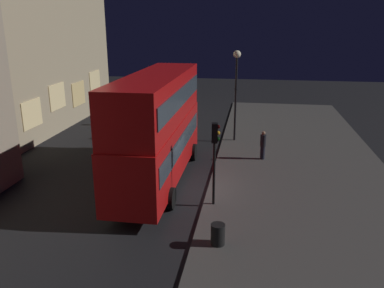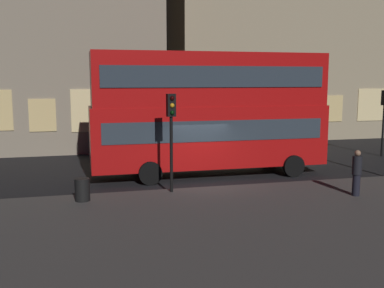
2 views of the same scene
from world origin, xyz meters
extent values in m
plane|color=black|center=(0.00, 0.00, 0.00)|extent=(80.00, 80.00, 0.00)
cube|color=#423F3D|center=(0.00, -5.78, 0.06)|extent=(44.00, 9.66, 0.12)
cube|color=#F9E09E|center=(5.46, 11.27, 2.21)|extent=(2.28, 0.06, 1.81)
cube|color=#F9E09E|center=(9.02, 11.27, 2.71)|extent=(2.28, 0.06, 1.85)
cube|color=#E5C67F|center=(12.59, 11.27, 2.30)|extent=(2.28, 0.06, 1.89)
cube|color=#F9E09E|center=(16.15, 11.27, 2.54)|extent=(2.28, 0.06, 2.38)
cube|color=#B20F0F|center=(0.79, 1.68, 1.86)|extent=(10.70, 2.48, 2.73)
cube|color=#B20F0F|center=(0.79, 1.68, 4.40)|extent=(10.49, 2.43, 2.35)
cube|color=#2D3842|center=(0.79, 1.68, 2.20)|extent=(9.84, 2.54, 0.90)
cube|color=#2D3842|center=(0.79, 1.68, 4.52)|extent=(9.84, 2.54, 0.90)
cube|color=#F2D84C|center=(6.08, 1.69, 5.05)|extent=(0.08, 1.48, 0.44)
sphere|color=white|center=(6.16, 2.49, 0.85)|extent=(0.24, 0.24, 0.24)
sphere|color=white|center=(6.16, 0.89, 0.85)|extent=(0.24, 0.24, 0.24)
cylinder|color=black|center=(4.42, 2.97, 0.50)|extent=(0.99, 0.24, 0.99)
cylinder|color=black|center=(4.43, 0.41, 0.50)|extent=(0.99, 0.24, 0.99)
cylinder|color=black|center=(-2.15, 2.96, 0.50)|extent=(0.99, 0.24, 0.99)
cylinder|color=black|center=(-2.15, 0.40, 0.50)|extent=(0.99, 0.24, 0.99)
cylinder|color=black|center=(-1.61, -1.42, 1.57)|extent=(0.12, 0.12, 2.90)
cube|color=black|center=(-1.61, -1.42, 3.44)|extent=(0.34, 0.29, 0.85)
sphere|color=black|center=(-1.60, -1.56, 3.71)|extent=(0.17, 0.17, 0.17)
sphere|color=orange|center=(-1.60, -1.56, 3.44)|extent=(0.17, 0.17, 0.17)
sphere|color=black|center=(-1.60, -1.56, 3.17)|extent=(0.17, 0.17, 0.17)
cylinder|color=black|center=(11.94, 4.26, 1.47)|extent=(0.12, 0.12, 2.95)
cube|color=black|center=(11.94, 4.26, 3.37)|extent=(0.36, 0.31, 0.85)
sphere|color=black|center=(11.91, 4.41, 3.64)|extent=(0.17, 0.17, 0.17)
sphere|color=orange|center=(11.91, 4.41, 3.37)|extent=(0.17, 0.17, 0.17)
sphere|color=black|center=(11.91, 4.41, 3.10)|extent=(0.17, 0.17, 0.17)
cylinder|color=black|center=(8.62, -1.79, 2.92)|extent=(0.14, 0.14, 5.60)
torus|color=black|center=(8.62, -1.79, 3.68)|extent=(0.28, 0.28, 0.06)
sphere|color=#F9EFC6|center=(8.62, -1.79, 5.95)|extent=(0.50, 0.50, 0.50)
cylinder|color=black|center=(4.91, -3.66, 0.52)|extent=(0.28, 0.28, 0.80)
cylinder|color=black|center=(4.91, -3.66, 1.27)|extent=(0.35, 0.35, 0.69)
sphere|color=#8C664C|center=(4.91, -3.66, 1.72)|extent=(0.22, 0.22, 0.22)
cylinder|color=black|center=(-4.94, -1.92, 0.52)|extent=(0.53, 0.53, 0.81)
camera|label=1|loc=(-17.77, -3.00, 7.99)|focal=36.95mm
camera|label=2|loc=(-4.95, -17.94, 4.39)|focal=42.04mm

